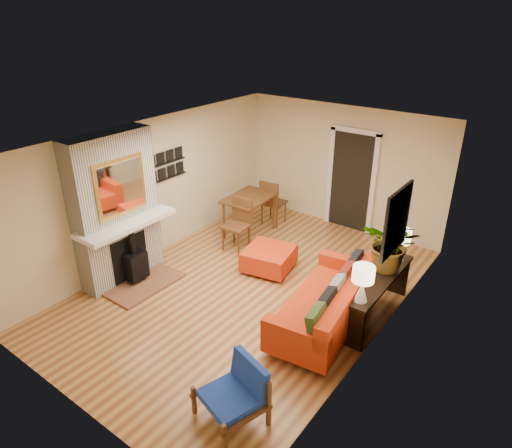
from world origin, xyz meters
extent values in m
plane|color=tan|center=(0.00, 0.00, 0.00)|extent=(6.50, 6.50, 0.00)
plane|color=white|center=(0.00, 0.00, 2.60)|extent=(6.50, 6.50, 0.00)
plane|color=beige|center=(0.00, 3.25, 1.30)|extent=(4.50, 0.00, 4.50)
plane|color=beige|center=(0.00, -3.25, 1.30)|extent=(4.50, 0.00, 4.50)
plane|color=beige|center=(-2.25, 0.00, 1.30)|extent=(0.00, 6.50, 6.50)
plane|color=beige|center=(2.25, 0.00, 1.30)|extent=(0.00, 6.50, 6.50)
cube|color=black|center=(0.25, 3.22, 1.05)|extent=(0.88, 0.06, 2.10)
cube|color=white|center=(-0.24, 3.21, 1.05)|extent=(0.10, 0.08, 2.18)
cube|color=white|center=(0.74, 3.21, 1.05)|extent=(0.10, 0.08, 2.18)
cube|color=white|center=(0.25, 3.21, 2.13)|extent=(1.08, 0.08, 0.10)
cube|color=black|center=(2.22, 0.40, 1.75)|extent=(0.04, 0.85, 0.95)
cube|color=slate|center=(2.19, 0.40, 1.75)|extent=(0.01, 0.70, 0.80)
cube|color=black|center=(-2.21, 0.35, 1.42)|extent=(0.06, 0.95, 0.02)
cube|color=black|center=(-2.21, 0.35, 1.72)|extent=(0.06, 0.95, 0.02)
cube|color=white|center=(-2.04, -1.00, 1.86)|extent=(0.42, 1.50, 1.48)
cube|color=white|center=(-2.04, -1.00, 0.56)|extent=(0.42, 1.50, 1.12)
cube|color=white|center=(-1.79, -1.00, 1.12)|extent=(0.60, 1.68, 0.08)
cube|color=black|center=(-1.83, -1.00, 0.45)|extent=(0.03, 0.72, 0.78)
cube|color=brown|center=(-1.53, -1.00, 0.02)|extent=(0.75, 1.30, 0.04)
cube|color=black|center=(-1.71, -1.00, 0.34)|extent=(0.30, 0.36, 0.48)
cylinder|color=black|center=(-1.71, -1.00, 0.78)|extent=(0.10, 0.10, 0.40)
cube|color=gold|center=(-1.82, -1.00, 1.75)|extent=(0.04, 0.95, 0.95)
cube|color=silver|center=(-1.80, -1.00, 1.75)|extent=(0.01, 0.82, 0.82)
cylinder|color=silver|center=(1.24, -1.11, 0.05)|extent=(0.05, 0.05, 0.11)
cylinder|color=silver|center=(1.97, -1.02, 0.05)|extent=(0.05, 0.05, 0.11)
cylinder|color=silver|center=(0.99, 0.84, 0.05)|extent=(0.05, 0.05, 0.11)
cylinder|color=silver|center=(1.72, 0.94, 0.05)|extent=(0.05, 0.05, 0.11)
cube|color=red|center=(1.48, -0.09, 0.26)|extent=(1.23, 2.33, 0.32)
cube|color=red|center=(1.85, -0.04, 0.61)|extent=(0.50, 2.23, 0.37)
cube|color=red|center=(1.61, -1.10, 0.53)|extent=(0.97, 0.31, 0.21)
cube|color=red|center=(1.35, 0.92, 0.53)|extent=(0.97, 0.31, 0.21)
cube|color=#394D21|center=(1.81, -0.90, 0.66)|extent=(0.27, 0.45, 0.44)
cube|color=black|center=(1.75, -0.48, 0.66)|extent=(0.27, 0.45, 0.44)
cube|color=gray|center=(1.70, -0.06, 0.66)|extent=(0.27, 0.45, 0.44)
cube|color=maroon|center=(1.65, 0.31, 0.66)|extent=(0.27, 0.45, 0.44)
cube|color=black|center=(1.60, 0.73, 0.66)|extent=(0.27, 0.45, 0.44)
cylinder|color=silver|center=(-0.36, 0.33, 0.03)|extent=(0.05, 0.05, 0.07)
cylinder|color=silver|center=(0.30, 0.46, 0.03)|extent=(0.05, 0.05, 0.07)
cylinder|color=silver|center=(-0.49, 0.98, 0.03)|extent=(0.05, 0.05, 0.07)
cylinder|color=silver|center=(0.17, 1.11, 0.03)|extent=(0.05, 0.05, 0.07)
cube|color=red|center=(-0.10, 0.72, 0.24)|extent=(0.97, 0.97, 0.35)
cube|color=brown|center=(1.17, -2.19, 0.27)|extent=(0.24, 0.67, 0.05)
cube|color=brown|center=(1.08, -2.48, 0.20)|extent=(0.06, 0.06, 0.40)
cube|color=brown|center=(1.26, -1.90, 0.32)|extent=(0.06, 0.06, 0.64)
cube|color=brown|center=(1.80, -2.38, 0.27)|extent=(0.24, 0.67, 0.05)
cube|color=brown|center=(1.71, -2.67, 0.20)|extent=(0.06, 0.06, 0.40)
cube|color=brown|center=(1.89, -2.10, 0.32)|extent=(0.06, 0.06, 0.64)
cube|color=#1E44B5|center=(1.49, -2.29, 0.33)|extent=(0.74, 0.72, 0.09)
cube|color=#1E44B5|center=(1.57, -2.03, 0.55)|extent=(0.62, 0.32, 0.37)
cube|color=brown|center=(-1.27, 1.68, 0.82)|extent=(0.84, 1.15, 0.04)
cylinder|color=brown|center=(-1.55, 1.18, 0.40)|extent=(0.05, 0.05, 0.79)
cylinder|color=brown|center=(-0.93, 1.22, 0.40)|extent=(0.05, 0.05, 0.79)
cylinder|color=brown|center=(-1.61, 2.13, 0.40)|extent=(0.05, 0.05, 0.79)
cylinder|color=brown|center=(-0.99, 2.17, 0.40)|extent=(0.05, 0.05, 0.79)
cube|color=brown|center=(-1.06, 0.97, 0.50)|extent=(0.49, 0.49, 0.04)
cube|color=brown|center=(-1.07, 1.19, 0.77)|extent=(0.47, 0.07, 0.51)
cylinder|color=brown|center=(-1.24, 0.77, 0.24)|extent=(0.04, 0.04, 0.49)
cylinder|color=brown|center=(-0.86, 0.79, 0.24)|extent=(0.04, 0.04, 0.49)
cylinder|color=brown|center=(-1.26, 1.15, 0.24)|extent=(0.04, 0.04, 0.49)
cylinder|color=brown|center=(-0.88, 1.17, 0.24)|extent=(0.04, 0.04, 0.49)
cube|color=brown|center=(-1.15, 2.40, 0.50)|extent=(0.49, 0.49, 0.04)
cube|color=brown|center=(-1.14, 2.18, 0.77)|extent=(0.47, 0.07, 0.51)
cylinder|color=brown|center=(-1.33, 2.20, 0.24)|extent=(0.04, 0.04, 0.49)
cylinder|color=brown|center=(-0.95, 2.23, 0.24)|extent=(0.04, 0.04, 0.49)
cylinder|color=brown|center=(-1.35, 2.58, 0.24)|extent=(0.04, 0.04, 0.49)
cylinder|color=brown|center=(-0.97, 2.60, 0.24)|extent=(0.04, 0.04, 0.49)
cube|color=black|center=(2.07, 0.53, 0.70)|extent=(0.34, 1.85, 0.05)
cube|color=black|center=(2.07, -0.32, 0.34)|extent=(0.30, 0.04, 0.68)
cube|color=black|center=(2.07, 1.38, 0.34)|extent=(0.30, 0.04, 0.68)
cone|color=white|center=(2.07, -0.18, 0.88)|extent=(0.18, 0.18, 0.30)
cylinder|color=white|center=(2.07, -0.18, 1.05)|extent=(0.03, 0.03, 0.06)
cylinder|color=#FFEABF|center=(2.07, -0.18, 1.16)|extent=(0.30, 0.30, 0.22)
cone|color=white|center=(2.07, 1.20, 0.88)|extent=(0.18, 0.18, 0.30)
cylinder|color=white|center=(2.07, 1.20, 1.05)|extent=(0.03, 0.03, 0.06)
cylinder|color=#FFEABF|center=(2.07, 1.20, 1.16)|extent=(0.30, 0.30, 0.22)
imported|color=#1E5919|center=(2.06, 0.82, 1.18)|extent=(0.88, 0.79, 0.91)
camera|label=1|loc=(4.01, -5.20, 4.37)|focal=32.00mm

